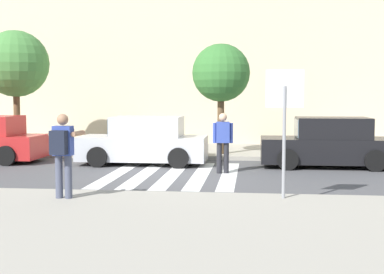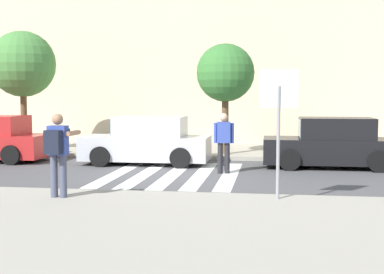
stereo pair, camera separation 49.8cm
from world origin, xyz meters
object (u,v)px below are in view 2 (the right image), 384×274
Objects in this scene: parked_car_black at (332,144)px; pedestrian_crossing at (224,140)px; street_tree_west at (23,65)px; parked_car_silver at (147,142)px; stop_sign at (279,105)px; photographer_with_backpack at (58,148)px; street_tree_center at (225,73)px.

pedestrian_crossing is at bearing -152.03° from parked_car_black.
street_tree_west is at bearing 168.91° from parked_car_black.
parked_car_silver is 1.00× the size of parked_car_black.
stop_sign is at bearing -55.50° from parked_car_silver.
photographer_with_backpack is at bearing -60.45° from street_tree_west.
parked_car_silver is 3.87m from street_tree_center.
parked_car_black is at bearing 73.86° from stop_sign.
street_tree_west reaches higher than parked_car_silver.
street_tree_west is at bearing 139.02° from stop_sign.
street_tree_west reaches higher than street_tree_center.
pedestrian_crossing is at bearing 109.04° from stop_sign.
stop_sign is 1.51× the size of photographer_with_backpack.
photographer_with_backpack is 6.54m from parked_car_silver.
parked_car_black is at bearing -11.09° from street_tree_west.
parked_car_black is at bearing 46.49° from photographer_with_backpack.
photographer_with_backpack reaches higher than pedestrian_crossing.
street_tree_west is at bearing 153.88° from pedestrian_crossing.
street_tree_west is 1.15× the size of street_tree_center.
photographer_with_backpack is (-4.46, -0.54, -0.88)m from stop_sign.
photographer_with_backpack reaches higher than parked_car_black.
parked_car_silver is at bearing -138.74° from street_tree_center.
street_tree_center reaches higher than pedestrian_crossing.
street_tree_center is (-1.76, 8.04, 0.96)m from stop_sign.
parked_car_silver is 1.05× the size of street_tree_center.
parked_car_black is at bearing -0.00° from parked_car_silver.
pedestrian_crossing is at bearing 58.23° from photographer_with_backpack.
parked_car_silver is at bearing 180.00° from parked_car_black.
street_tree_center reaches higher than parked_car_silver.
street_tree_center is at bearing -0.86° from street_tree_west.
photographer_with_backpack is at bearing -107.48° from street_tree_center.
photographer_with_backpack is at bearing -93.08° from parked_car_silver.
stop_sign is 1.51× the size of pedestrian_crossing.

